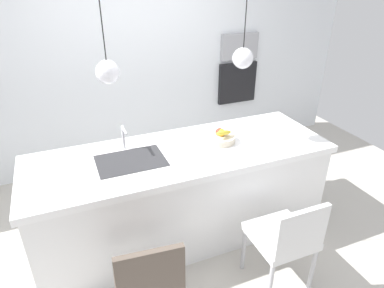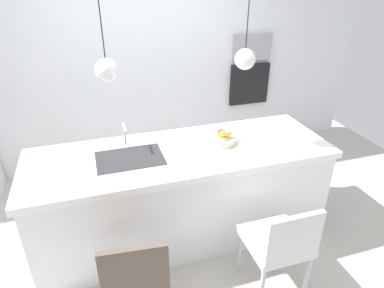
{
  "view_description": "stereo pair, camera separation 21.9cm",
  "coord_description": "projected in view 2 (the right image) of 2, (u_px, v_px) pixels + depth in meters",
  "views": [
    {
      "loc": [
        -0.91,
        -2.45,
        2.33
      ],
      "look_at": [
        0.1,
        0.0,
        0.97
      ],
      "focal_mm": 31.67,
      "sensor_mm": 36.0,
      "label": 1
    },
    {
      "loc": [
        -0.7,
        -2.52,
        2.33
      ],
      "look_at": [
        0.1,
        0.0,
        0.97
      ],
      "focal_mm": 31.67,
      "sensor_mm": 36.0,
      "label": 2
    }
  ],
  "objects": [
    {
      "name": "pendant_light_right",
      "position": [
        245.0,
        59.0,
        2.77
      ],
      "size": [
        0.17,
        0.17,
        0.77
      ],
      "color": "silver"
    },
    {
      "name": "chair_near",
      "position": [
        136.0,
        280.0,
        2.25
      ],
      "size": [
        0.48,
        0.49,
        0.9
      ],
      "color": "brown",
      "rests_on": "ground"
    },
    {
      "name": "faucet",
      "position": [
        125.0,
        133.0,
        2.97
      ],
      "size": [
        0.02,
        0.17,
        0.22
      ],
      "color": "silver",
      "rests_on": "kitchen_island"
    },
    {
      "name": "sink_basin",
      "position": [
        130.0,
        159.0,
        2.85
      ],
      "size": [
        0.56,
        0.4,
        0.02
      ],
      "primitive_type": "cube",
      "color": "#2D2D30",
      "rests_on": "kitchen_island"
    },
    {
      "name": "fruit_bowl",
      "position": [
        222.0,
        138.0,
        3.09
      ],
      "size": [
        0.27,
        0.27,
        0.15
      ],
      "color": "beige",
      "rests_on": "kitchen_island"
    },
    {
      "name": "back_wall",
      "position": [
        144.0,
        63.0,
        4.19
      ],
      "size": [
        6.0,
        0.1,
        2.6
      ],
      "primitive_type": "cube",
      "color": "white",
      "rests_on": "ground"
    },
    {
      "name": "kitchen_island",
      "position": [
        182.0,
        193.0,
        3.18
      ],
      "size": [
        2.68,
        0.91,
        0.92
      ],
      "color": "white",
      "rests_on": "ground"
    },
    {
      "name": "oven",
      "position": [
        249.0,
        84.0,
        4.69
      ],
      "size": [
        0.56,
        0.08,
        0.56
      ],
      "primitive_type": "cube",
      "color": "black",
      "rests_on": "back_wall"
    },
    {
      "name": "floor",
      "position": [
        183.0,
        231.0,
        3.39
      ],
      "size": [
        6.6,
        6.6,
        0.0
      ],
      "primitive_type": "plane",
      "color": "#BCB7AD",
      "rests_on": "ground"
    },
    {
      "name": "microwave",
      "position": [
        252.0,
        47.0,
        4.47
      ],
      "size": [
        0.54,
        0.08,
        0.34
      ],
      "primitive_type": "cube",
      "color": "#9E9EA3",
      "rests_on": "back_wall"
    },
    {
      "name": "pendant_light_left",
      "position": [
        106.0,
        70.0,
        2.47
      ],
      "size": [
        0.17,
        0.17,
        0.77
      ],
      "color": "silver"
    },
    {
      "name": "chair_middle",
      "position": [
        280.0,
        243.0,
        2.55
      ],
      "size": [
        0.45,
        0.46,
        0.87
      ],
      "color": "silver",
      "rests_on": "ground"
    }
  ]
}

